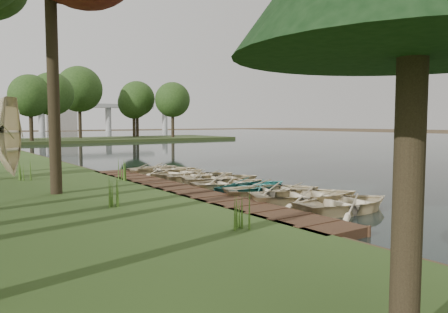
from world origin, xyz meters
TOP-DOWN VIEW (x-y plane):
  - ground at (0.00, 0.00)m, footprint 300.00×300.00m
  - water at (30.00, 20.00)m, footprint 130.00×200.00m
  - boardwalk at (-1.60, 0.00)m, footprint 1.60×16.00m
  - peninsula at (8.00, 50.00)m, footprint 50.00×14.00m
  - far_trees at (4.67, 50.00)m, footprint 45.60×5.60m
  - bridge at (12.31, 120.00)m, footprint 95.90×4.00m
  - building_a at (30.00, 140.00)m, footprint 10.00×8.00m
  - rowboat_0 at (1.11, -5.69)m, footprint 3.85×2.96m
  - rowboat_1 at (0.92, -4.12)m, footprint 4.62×4.01m
  - rowboat_2 at (0.83, -2.55)m, footprint 4.42×3.84m
  - rowboat_3 at (0.96, -1.30)m, footprint 3.65×2.77m
  - rowboat_4 at (0.78, 0.19)m, footprint 3.62×2.87m
  - rowboat_5 at (1.26, 1.44)m, footprint 4.13×3.47m
  - rowboat_6 at (1.11, 2.99)m, footprint 3.86×3.14m
  - rowboat_7 at (0.97, 4.62)m, footprint 3.79×3.13m
  - rowboat_8 at (0.73, 6.07)m, footprint 4.19×3.50m
  - rowboat_9 at (0.87, 7.54)m, footprint 3.35×2.61m
  - stored_rowboat at (-6.30, 7.99)m, footprint 4.64×4.37m
  - reeds_0 at (-3.58, -6.29)m, footprint 0.60×0.60m
  - reeds_1 at (-5.09, -1.75)m, footprint 0.60×0.60m
  - reeds_2 at (-6.06, 6.25)m, footprint 0.60×0.60m
  - reeds_3 at (-2.60, 3.78)m, footprint 0.60×0.60m

SIDE VIEW (x-z plane):
  - ground at x=0.00m, z-range 0.00..0.00m
  - water at x=30.00m, z-range 0.00..0.05m
  - boardwalk at x=-1.60m, z-range 0.00..0.30m
  - peninsula at x=8.00m, z-range 0.00..0.45m
  - rowboat_9 at x=0.87m, z-range 0.05..0.69m
  - rowboat_4 at x=0.78m, z-range 0.05..0.72m
  - rowboat_7 at x=0.97m, z-range 0.05..0.73m
  - rowboat_6 at x=1.11m, z-range 0.05..0.75m
  - rowboat_3 at x=0.96m, z-range 0.05..0.76m
  - rowboat_5 at x=1.26m, z-range 0.05..0.78m
  - rowboat_0 at x=1.11m, z-range 0.05..0.79m
  - rowboat_8 at x=0.73m, z-range 0.05..0.80m
  - rowboat_2 at x=0.83m, z-range 0.05..0.82m
  - rowboat_1 at x=0.92m, z-range 0.05..0.85m
  - stored_rowboat at x=-6.30m, z-range 0.30..1.08m
  - reeds_2 at x=-6.06m, z-range 0.30..1.19m
  - reeds_1 at x=-5.09m, z-range 0.30..1.20m
  - reeds_0 at x=-3.58m, z-range 0.30..1.21m
  - reeds_3 at x=-2.60m, z-range 0.30..1.29m
  - far_trees at x=4.67m, z-range 2.03..10.83m
  - bridge at x=12.31m, z-range 2.78..11.38m
  - building_a at x=30.00m, z-range 0.00..18.00m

